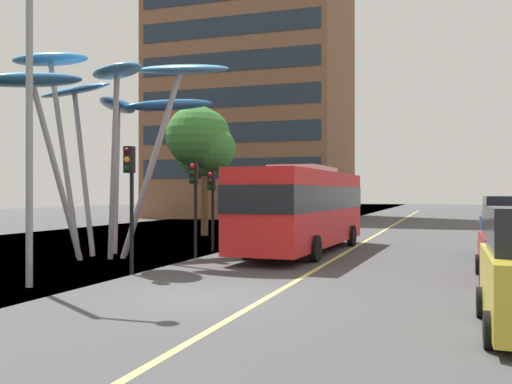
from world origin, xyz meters
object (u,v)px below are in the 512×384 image
Objects in this scene: traffic_light_kerb_near at (130,182)px; traffic_light_kerb_far at (194,189)px; traffic_light_island_mid at (212,193)px; car_parked_far at (508,229)px; red_bus at (304,205)px; street_lamp at (42,89)px; leaf_sculpture at (107,96)px.

traffic_light_kerb_near is 4.61m from traffic_light_kerb_far.
traffic_light_kerb_far is 2.47m from traffic_light_island_mid.
car_parked_far is at bearing 18.93° from traffic_light_kerb_far.
traffic_light_kerb_far is at bearing -161.07° from car_parked_far.
traffic_light_kerb_near is 14.14m from car_parked_far.
traffic_light_kerb_near is 1.14× the size of traffic_light_island_mid.
car_parked_far is (7.82, 0.37, -0.86)m from red_bus.
traffic_light_kerb_near is 0.48× the size of street_lamp.
traffic_light_kerb_far is at bearing -82.48° from traffic_light_island_mid.
traffic_light_island_mid is 10.29m from street_lamp.
red_bus is 3.00× the size of traffic_light_kerb_near.
traffic_light_kerb_far is 1.07× the size of traffic_light_island_mid.
traffic_light_island_mid is (-3.71, -1.03, 0.51)m from red_bus.
red_bus is 1.43× the size of street_lamp.
leaf_sculpture is 1.17× the size of street_lamp.
traffic_light_kerb_near is at bearing -87.48° from traffic_light_island_mid.
leaf_sculpture is 2.11× the size of car_parked_far.
leaf_sculpture is 2.63× the size of traffic_light_kerb_far.
traffic_light_kerb_near is at bearing 73.08° from street_lamp.
street_lamp is at bearing -70.29° from leaf_sculpture.
traffic_light_island_mid is (-0.31, 7.05, -0.33)m from traffic_light_kerb_near.
traffic_light_kerb_near is (3.26, -3.79, -3.38)m from leaf_sculpture.
traffic_light_kerb_near is 0.86× the size of car_parked_far.
traffic_light_kerb_far is (3.27, 0.82, -3.56)m from leaf_sculpture.
traffic_light_kerb_far reaches higher than red_bus.
leaf_sculpture is 5.75m from traffic_light_island_mid.
car_parked_far is 0.56× the size of street_lamp.
traffic_light_kerb_near is at bearing -49.31° from leaf_sculpture.
traffic_light_kerb_near reaches higher than car_parked_far.
street_lamp is at bearing -136.90° from car_parked_far.
traffic_light_kerb_near is 1.07× the size of traffic_light_kerb_far.
red_bus is 2.57× the size of car_parked_far.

